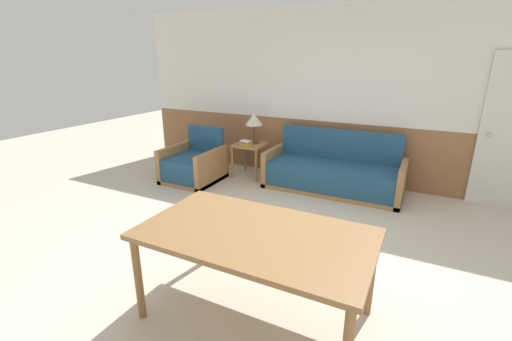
{
  "coord_description": "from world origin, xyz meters",
  "views": [
    {
      "loc": [
        1.26,
        -2.77,
        1.94
      ],
      "look_at": [
        -0.62,
        0.95,
        0.55
      ],
      "focal_mm": 24.0,
      "sensor_mm": 36.0,
      "label": 1
    }
  ],
  "objects_px": {
    "armchair": "(194,165)",
    "side_table": "(250,150)",
    "couch": "(333,173)",
    "table_lamp": "(254,120)",
    "dining_table": "(256,240)"
  },
  "relations": [
    {
      "from": "couch",
      "to": "armchair",
      "type": "relative_size",
      "value": 2.33
    },
    {
      "from": "armchair",
      "to": "couch",
      "type": "bearing_deg",
      "value": 6.87
    },
    {
      "from": "couch",
      "to": "table_lamp",
      "type": "xyz_separation_m",
      "value": [
        -1.39,
        0.1,
        0.69
      ]
    },
    {
      "from": "armchair",
      "to": "side_table",
      "type": "xyz_separation_m",
      "value": [
        0.73,
        0.6,
        0.21
      ]
    },
    {
      "from": "couch",
      "to": "table_lamp",
      "type": "distance_m",
      "value": 1.56
    },
    {
      "from": "armchair",
      "to": "side_table",
      "type": "bearing_deg",
      "value": 31.05
    },
    {
      "from": "side_table",
      "to": "table_lamp",
      "type": "distance_m",
      "value": 0.5
    },
    {
      "from": "table_lamp",
      "to": "dining_table",
      "type": "bearing_deg",
      "value": -62.71
    },
    {
      "from": "armchair",
      "to": "side_table",
      "type": "relative_size",
      "value": 1.55
    },
    {
      "from": "dining_table",
      "to": "table_lamp",
      "type": "bearing_deg",
      "value": 117.29
    },
    {
      "from": "armchair",
      "to": "table_lamp",
      "type": "height_order",
      "value": "table_lamp"
    },
    {
      "from": "side_table",
      "to": "armchair",
      "type": "bearing_deg",
      "value": -140.56
    },
    {
      "from": "armchair",
      "to": "dining_table",
      "type": "height_order",
      "value": "armchair"
    },
    {
      "from": "couch",
      "to": "table_lamp",
      "type": "bearing_deg",
      "value": 175.8
    },
    {
      "from": "couch",
      "to": "dining_table",
      "type": "height_order",
      "value": "couch"
    }
  ]
}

